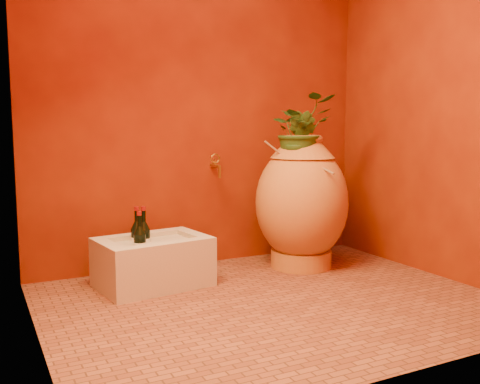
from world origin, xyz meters
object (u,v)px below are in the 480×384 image
wine_bottle_b (137,239)px  wine_bottle_c (140,245)px  amphora (302,202)px  wall_tap (216,165)px  stone_basin (153,263)px  wine_bottle_a (144,240)px

wine_bottle_b → wine_bottle_c: wine_bottle_b is taller
amphora → wine_bottle_b: amphora is taller
wine_bottle_c → wall_tap: size_ratio=1.87×
stone_basin → wine_bottle_b: bearing=127.1°
stone_basin → wine_bottle_a: bearing=147.8°
wine_bottle_a → wine_bottle_c: size_ratio=1.05×
amphora → wine_bottle_b: 1.16m
wine_bottle_a → wine_bottle_c: (-0.05, -0.08, -0.01)m
wine_bottle_b → amphora: bearing=-6.0°
amphora → stone_basin: amphora is taller
stone_basin → wine_bottle_b: size_ratio=2.20×
wine_bottle_c → amphora: bearing=1.1°
amphora → wall_tap: size_ratio=5.52×
stone_basin → wine_bottle_c: 0.17m
stone_basin → wall_tap: (0.57, 0.31, 0.57)m
wine_bottle_b → wall_tap: bearing=18.5°
wall_tap → wine_bottle_b: bearing=-161.5°
amphora → stone_basin: (-1.07, 0.03, -0.32)m
stone_basin → wine_bottle_c: wine_bottle_c is taller
amphora → wine_bottle_b: size_ratio=2.88×
wine_bottle_b → wall_tap: wall_tap is taller
amphora → wine_bottle_a: size_ratio=2.81×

